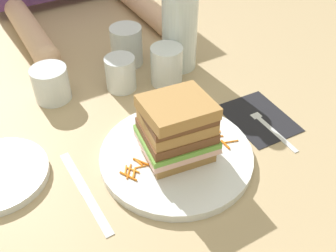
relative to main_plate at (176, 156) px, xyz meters
name	(u,v)px	position (x,y,z in m)	size (l,w,h in m)	color
ground_plane	(184,155)	(0.02, 0.00, -0.01)	(3.00, 3.00, 0.00)	tan
main_plate	(176,156)	(0.00, 0.00, 0.00)	(0.27, 0.27, 0.02)	white
sandwich	(177,129)	(0.00, 0.00, 0.07)	(0.13, 0.12, 0.12)	#A87A42
carrot_shred_0	(126,170)	(-0.10, 0.01, 0.01)	(0.00, 0.00, 0.02)	orange
carrot_shred_1	(141,162)	(-0.06, 0.01, 0.01)	(0.00, 0.00, 0.03)	orange
carrot_shred_2	(138,162)	(-0.07, 0.01, 0.01)	(0.00, 0.00, 0.02)	orange
carrot_shred_3	(140,167)	(-0.07, 0.00, 0.01)	(0.00, 0.00, 0.02)	orange
carrot_shred_4	(128,176)	(-0.10, -0.01, 0.01)	(0.00, 0.00, 0.03)	orange
carrot_shred_5	(134,173)	(-0.09, -0.01, 0.01)	(0.00, 0.00, 0.02)	orange
carrot_shred_6	(132,169)	(-0.09, 0.00, 0.01)	(0.00, 0.00, 0.03)	orange
carrot_shred_7	(130,173)	(-0.09, 0.00, 0.01)	(0.00, 0.00, 0.03)	orange
carrot_shred_8	(220,146)	(0.08, -0.03, 0.01)	(0.00, 0.00, 0.03)	orange
carrot_shred_9	(225,144)	(0.09, -0.03, 0.01)	(0.00, 0.00, 0.02)	orange
carrot_shred_10	(216,136)	(0.08, 0.00, 0.01)	(0.00, 0.00, 0.03)	orange
carrot_shred_11	(218,136)	(0.09, 0.00, 0.01)	(0.00, 0.00, 0.02)	orange
carrot_shred_12	(231,141)	(0.10, -0.03, 0.01)	(0.00, 0.00, 0.03)	orange
carrot_shred_13	(214,145)	(0.07, -0.02, 0.01)	(0.00, 0.00, 0.02)	orange
carrot_shred_14	(217,134)	(0.09, 0.00, 0.01)	(0.00, 0.00, 0.02)	orange
napkin_dark	(259,118)	(0.20, 0.01, -0.01)	(0.11, 0.15, 0.00)	black
fork	(266,123)	(0.20, -0.01, 0.00)	(0.02, 0.17, 0.00)	silver
knife	(86,193)	(-0.17, 0.01, -0.01)	(0.02, 0.20, 0.00)	silver
juice_glass	(167,68)	(0.10, 0.22, 0.03)	(0.07, 0.07, 0.09)	white
water_bottle	(180,14)	(0.16, 0.26, 0.12)	(0.08, 0.08, 0.29)	silver
empty_tumbler_0	(127,46)	(0.06, 0.33, 0.04)	(0.07, 0.07, 0.09)	silver
empty_tumbler_1	(51,84)	(-0.13, 0.29, 0.03)	(0.08, 0.08, 0.07)	silver
empty_tumbler_2	(121,73)	(0.01, 0.25, 0.03)	(0.07, 0.07, 0.07)	silver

